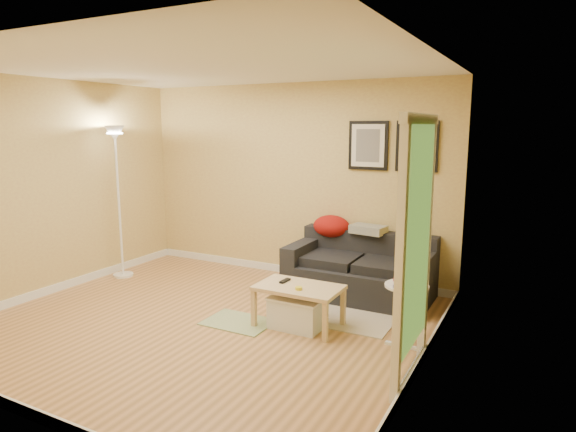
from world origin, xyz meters
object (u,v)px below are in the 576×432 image
Objects in this scene: coffee_table at (299,306)px; side_table at (405,316)px; book_stack at (408,281)px; floor_lamp at (119,206)px; storage_bin at (297,312)px; sofa at (359,267)px.

coffee_table is 1.41× the size of side_table.
floor_lamp reaches higher than book_stack.
coffee_table is at bearing -179.96° from side_table.
book_stack is at bearing -6.37° from floor_lamp.
coffee_table reaches higher than storage_bin.
floor_lamp is at bearing 160.73° from book_stack.
sofa is at bearing 98.56° from coffee_table.
sofa is 1.18m from coffee_table.
coffee_table is 0.06m from storage_bin.
sofa is at bearing 78.56° from storage_bin.
side_table is at bearing 1.72° from storage_bin.
coffee_table is (-0.24, -1.15, -0.16)m from sofa.
book_stack reaches higher than coffee_table.
sofa is 1.97× the size of coffee_table.
storage_bin is 0.26× the size of floor_lamp.
side_table is at bearing -53.19° from sofa.
book_stack is (0.87, -1.17, 0.28)m from sofa.
side_table is 0.30× the size of floor_lamp.
floor_lamp reaches higher than side_table.
side_table is 0.35m from book_stack.
floor_lamp is (-2.92, 0.46, 0.81)m from storage_bin.
storage_bin is (0.00, -0.03, -0.05)m from coffee_table.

